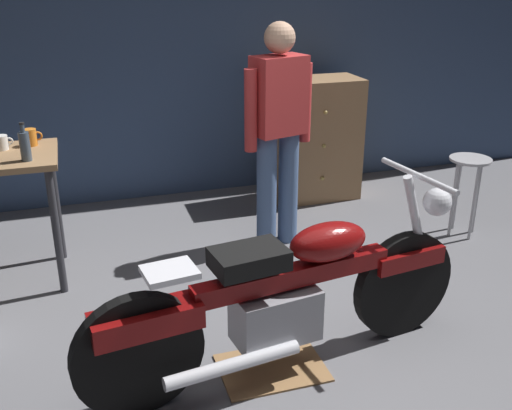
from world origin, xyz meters
The scene contains 10 objects.
ground_plane centered at (0.00, 0.00, 0.00)m, with size 12.00×12.00×0.00m, color slate.
back_wall centered at (0.00, 2.80, 1.55)m, with size 8.00×0.12×3.10m, color #384C70.
motorcycle centered at (-0.10, -0.04, 0.45)m, with size 2.18×0.68×1.00m.
person_standing centered at (0.37, 1.43, 0.93)m, with size 0.55×0.32×1.67m.
shop_stool centered at (1.85, 1.15, 0.50)m, with size 0.32×0.32×0.64m.
wooden_dresser centered at (1.02, 2.30, 0.55)m, with size 0.80×0.47×1.10m.
drip_tray centered at (-0.18, -0.04, 0.01)m, with size 0.56×0.40×0.01m, color olive.
mug_orange_travel centered at (-1.34, 1.57, 0.96)m, with size 0.12×0.08×0.11m.
mug_white_ceramic centered at (-1.52, 1.53, 0.95)m, with size 0.12×0.09×0.09m.
bottle centered at (-1.35, 1.23, 1.00)m, with size 0.06×0.06×0.24m.
Camera 1 is at (-1.04, -2.54, 2.02)m, focal length 41.67 mm.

